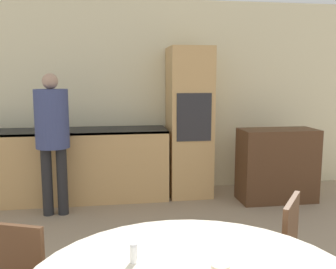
% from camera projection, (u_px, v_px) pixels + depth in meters
% --- Properties ---
extents(wall_back, '(6.94, 0.05, 2.60)m').
position_uv_depth(wall_back, '(147.00, 97.00, 5.15)').
color(wall_back, beige).
rests_on(wall_back, ground_plane).
extents(kitchen_counter, '(2.83, 0.60, 0.91)m').
position_uv_depth(kitchen_counter, '(56.00, 165.00, 4.76)').
color(kitchen_counter, tan).
rests_on(kitchen_counter, ground_plane).
extents(oven_unit, '(0.55, 0.59, 1.95)m').
position_uv_depth(oven_unit, '(189.00, 122.00, 4.95)').
color(oven_unit, tan).
rests_on(oven_unit, ground_plane).
extents(sideboard, '(0.96, 0.45, 0.92)m').
position_uv_depth(sideboard, '(277.00, 165.00, 4.76)').
color(sideboard, '#51331E').
rests_on(sideboard, ground_plane).
extents(chair_far_right, '(0.56, 0.56, 0.87)m').
position_uv_depth(chair_far_right, '(272.00, 256.00, 2.26)').
color(chair_far_right, '#51331E').
rests_on(chair_far_right, ground_plane).
extents(person_standing, '(0.37, 0.37, 1.61)m').
position_uv_depth(person_standing, '(52.00, 129.00, 4.17)').
color(person_standing, '#262628').
rests_on(person_standing, ground_plane).
extents(salt_shaker, '(0.03, 0.03, 0.09)m').
position_uv_depth(salt_shaker, '(134.00, 253.00, 1.61)').
color(salt_shaker, white).
rests_on(salt_shaker, dining_table).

